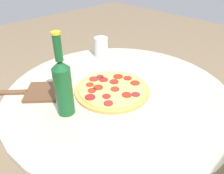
{
  "coord_description": "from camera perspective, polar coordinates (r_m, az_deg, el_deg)",
  "views": [
    {
      "loc": [
        0.56,
        0.53,
        1.26
      ],
      "look_at": [
        0.02,
        -0.02,
        0.77
      ],
      "focal_mm": 35.0,
      "sensor_mm": 36.0,
      "label": 1
    }
  ],
  "objects": [
    {
      "name": "table",
      "position": [
        1.01,
        1.46,
        -8.43
      ],
      "size": [
        0.94,
        0.94,
        0.75
      ],
      "color": "#B2A893",
      "rests_on": "ground_plane"
    },
    {
      "name": "pizza",
      "position": [
        0.91,
        -0.03,
        -0.61
      ],
      "size": [
        0.31,
        0.31,
        0.02
      ],
      "color": "#C68E47",
      "rests_on": "table"
    },
    {
      "name": "beer_bottle",
      "position": [
        0.76,
        -12.67,
        0.43
      ],
      "size": [
        0.06,
        0.06,
        0.3
      ],
      "color": "#144C23",
      "rests_on": "table"
    },
    {
      "name": "pizza_paddle",
      "position": [
        0.95,
        -18.98,
        -1.2
      ],
      "size": [
        0.26,
        0.24,
        0.02
      ],
      "rotation": [
        0.0,
        0.0,
        -0.73
      ],
      "color": "brown",
      "rests_on": "table"
    },
    {
      "name": "drinking_glass",
      "position": [
        1.22,
        -2.88,
        10.47
      ],
      "size": [
        0.07,
        0.07,
        0.1
      ],
      "color": "silver",
      "rests_on": "table"
    }
  ]
}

